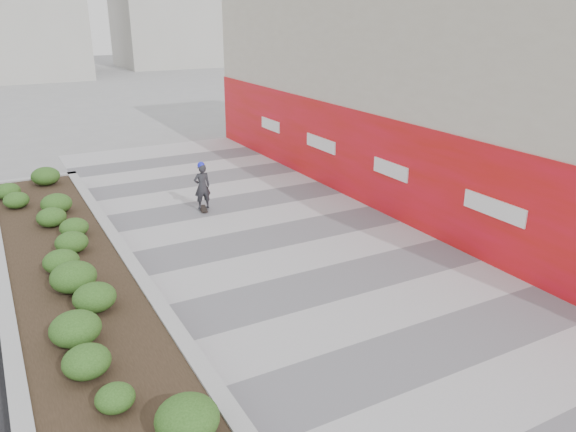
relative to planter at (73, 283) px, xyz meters
name	(u,v)px	position (x,y,z in m)	size (l,w,h in m)	color
ground	(502,406)	(5.50, -7.00, -0.42)	(160.00, 160.00, 0.00)	gray
walkway	(387,321)	(5.50, -4.00, -0.41)	(8.00, 36.00, 0.01)	#A8A8AD
building	(451,77)	(12.48, 1.98, 3.56)	(6.04, 24.08, 8.00)	#BFB3A3
planter	(73,283)	(0.00, 0.00, 0.00)	(3.00, 18.00, 0.90)	#9E9EA0
manhole_cover	(406,315)	(6.00, -4.00, -0.42)	(0.44, 0.44, 0.01)	#595654
skateboarder	(202,186)	(4.59, 4.23, 0.39)	(0.54, 0.75, 1.61)	beige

